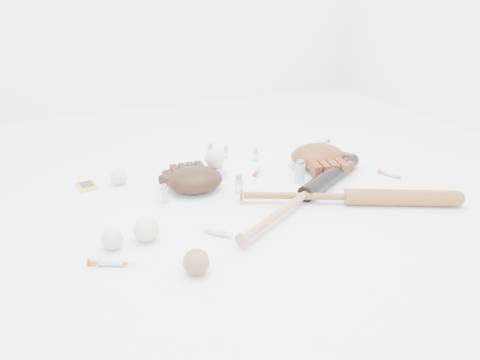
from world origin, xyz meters
name	(u,v)px	position (x,y,z in m)	size (l,w,h in m)	color
bat_dark	(306,194)	(0.21, -0.12, 0.03)	(0.90, 0.07, 0.07)	black
bat_wood	(348,197)	(0.34, -0.20, 0.03)	(0.86, 0.06, 0.06)	brown
glove_dark	(195,179)	(-0.14, 0.15, 0.05)	(0.27, 0.27, 0.10)	black
glove_tan	(318,156)	(0.44, 0.17, 0.05)	(0.29, 0.29, 0.10)	brown
trading_card	(87,186)	(-0.54, 0.36, 0.00)	(0.07, 0.10, 0.01)	gold
pedestal	(215,172)	(-0.02, 0.24, 0.02)	(0.08, 0.08, 0.04)	white
baseball_on_pedestal	(215,158)	(-0.02, 0.24, 0.09)	(0.08, 0.08, 0.08)	silver
baseball_left	(112,239)	(-0.52, -0.17, 0.03)	(0.07, 0.07, 0.07)	silver
baseball_upper	(119,177)	(-0.41, 0.33, 0.03)	(0.07, 0.07, 0.07)	silver
baseball_mid	(146,229)	(-0.41, -0.16, 0.04)	(0.08, 0.08, 0.08)	silver
baseball_aged	(196,262)	(-0.32, -0.40, 0.04)	(0.08, 0.08, 0.08)	#8F6744
syringe_0	(111,263)	(-0.55, -0.26, 0.01)	(0.16, 0.03, 0.02)	#ADBCC6
syringe_1	(215,233)	(-0.20, -0.22, 0.01)	(0.15, 0.03, 0.02)	#ADBCC6
syringe_2	(258,171)	(0.17, 0.21, 0.01)	(0.14, 0.02, 0.02)	#ADBCC6
syringe_3	(391,175)	(0.68, -0.06, 0.01)	(0.14, 0.02, 0.02)	#ADBCC6
syringe_4	(321,143)	(0.63, 0.42, 0.01)	(0.13, 0.02, 0.02)	#ADBCC6
vial_0	(211,152)	(0.04, 0.45, 0.04)	(0.03, 0.03, 0.07)	#ADB7BE
vial_1	(256,154)	(0.22, 0.35, 0.03)	(0.02, 0.02, 0.06)	#ADB7BE
vial_2	(239,184)	(0.01, 0.05, 0.04)	(0.03, 0.03, 0.08)	#ADB7BE
vial_3	(300,172)	(0.28, 0.05, 0.05)	(0.04, 0.04, 0.10)	#ADB7BE
vial_4	(164,194)	(-0.29, 0.09, 0.04)	(0.03, 0.03, 0.07)	#ADB7BE
vial_5	(226,152)	(0.11, 0.43, 0.03)	(0.02, 0.02, 0.06)	#ADB7BE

